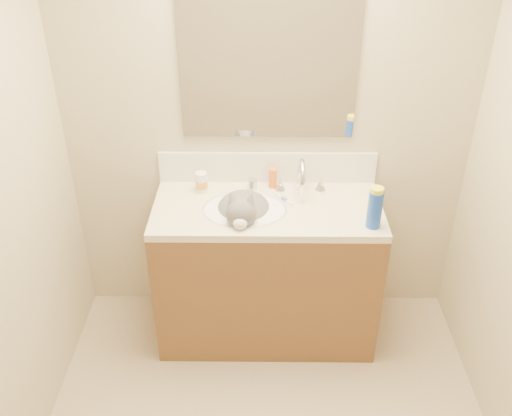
{
  "coord_description": "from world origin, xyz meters",
  "views": [
    {
      "loc": [
        -0.04,
        -1.55,
        2.43
      ],
      "look_at": [
        -0.06,
        0.92,
        0.88
      ],
      "focal_mm": 40.0,
      "sensor_mm": 36.0,
      "label": 1
    }
  ],
  "objects_px": {
    "cat": "(244,214)",
    "spray_can": "(375,209)",
    "vanity_cabinet": "(267,274)",
    "faucet": "(301,179)",
    "pill_bottle": "(202,182)",
    "amber_bottle": "(273,178)",
    "basin": "(245,220)",
    "silver_jar": "(252,184)"
  },
  "relations": [
    {
      "from": "vanity_cabinet",
      "to": "pill_bottle",
      "type": "distance_m",
      "value": 0.64
    },
    {
      "from": "basin",
      "to": "amber_bottle",
      "type": "distance_m",
      "value": 0.31
    },
    {
      "from": "pill_bottle",
      "to": "silver_jar",
      "type": "xyz_separation_m",
      "value": [
        0.27,
        0.03,
        -0.03
      ]
    },
    {
      "from": "cat",
      "to": "amber_bottle",
      "type": "bearing_deg",
      "value": 59.54
    },
    {
      "from": "amber_bottle",
      "to": "spray_can",
      "type": "height_order",
      "value": "spray_can"
    },
    {
      "from": "basin",
      "to": "faucet",
      "type": "distance_m",
      "value": 0.38
    },
    {
      "from": "faucet",
      "to": "silver_jar",
      "type": "distance_m",
      "value": 0.27
    },
    {
      "from": "vanity_cabinet",
      "to": "spray_can",
      "type": "relative_size",
      "value": 6.14
    },
    {
      "from": "pill_bottle",
      "to": "cat",
      "type": "bearing_deg",
      "value": -38.39
    },
    {
      "from": "silver_jar",
      "to": "pill_bottle",
      "type": "bearing_deg",
      "value": -173.35
    },
    {
      "from": "pill_bottle",
      "to": "faucet",
      "type": "bearing_deg",
      "value": -1.64
    },
    {
      "from": "pill_bottle",
      "to": "amber_bottle",
      "type": "distance_m",
      "value": 0.39
    },
    {
      "from": "vanity_cabinet",
      "to": "pill_bottle",
      "type": "bearing_deg",
      "value": 156.84
    },
    {
      "from": "basin",
      "to": "silver_jar",
      "type": "relative_size",
      "value": 7.84
    },
    {
      "from": "cat",
      "to": "silver_jar",
      "type": "relative_size",
      "value": 7.36
    },
    {
      "from": "amber_bottle",
      "to": "spray_can",
      "type": "distance_m",
      "value": 0.63
    },
    {
      "from": "vanity_cabinet",
      "to": "faucet",
      "type": "relative_size",
      "value": 4.29
    },
    {
      "from": "faucet",
      "to": "pill_bottle",
      "type": "distance_m",
      "value": 0.54
    },
    {
      "from": "basin",
      "to": "faucet",
      "type": "height_order",
      "value": "faucet"
    },
    {
      "from": "cat",
      "to": "pill_bottle",
      "type": "bearing_deg",
      "value": 144.3
    },
    {
      "from": "basin",
      "to": "pill_bottle",
      "type": "distance_m",
      "value": 0.32
    },
    {
      "from": "vanity_cabinet",
      "to": "faucet",
      "type": "height_order",
      "value": "faucet"
    },
    {
      "from": "silver_jar",
      "to": "cat",
      "type": "bearing_deg",
      "value": -101.39
    },
    {
      "from": "vanity_cabinet",
      "to": "cat",
      "type": "height_order",
      "value": "cat"
    },
    {
      "from": "amber_bottle",
      "to": "basin",
      "type": "bearing_deg",
      "value": -122.34
    },
    {
      "from": "cat",
      "to": "pill_bottle",
      "type": "relative_size",
      "value": 3.74
    },
    {
      "from": "cat",
      "to": "spray_can",
      "type": "height_order",
      "value": "spray_can"
    },
    {
      "from": "silver_jar",
      "to": "amber_bottle",
      "type": "height_order",
      "value": "amber_bottle"
    },
    {
      "from": "spray_can",
      "to": "faucet",
      "type": "bearing_deg",
      "value": 136.63
    },
    {
      "from": "faucet",
      "to": "amber_bottle",
      "type": "xyz_separation_m",
      "value": [
        -0.15,
        0.07,
        -0.03
      ]
    },
    {
      "from": "spray_can",
      "to": "amber_bottle",
      "type": "bearing_deg",
      "value": 141.6
    },
    {
      "from": "pill_bottle",
      "to": "spray_can",
      "type": "bearing_deg",
      "value": -20.95
    },
    {
      "from": "basin",
      "to": "silver_jar",
      "type": "bearing_deg",
      "value": 79.93
    },
    {
      "from": "pill_bottle",
      "to": "silver_jar",
      "type": "relative_size",
      "value": 1.97
    },
    {
      "from": "basin",
      "to": "amber_bottle",
      "type": "height_order",
      "value": "amber_bottle"
    },
    {
      "from": "faucet",
      "to": "pill_bottle",
      "type": "relative_size",
      "value": 2.48
    },
    {
      "from": "basin",
      "to": "amber_bottle",
      "type": "xyz_separation_m",
      "value": [
        0.15,
        0.24,
        0.13
      ]
    },
    {
      "from": "silver_jar",
      "to": "amber_bottle",
      "type": "distance_m",
      "value": 0.12
    },
    {
      "from": "silver_jar",
      "to": "amber_bottle",
      "type": "xyz_separation_m",
      "value": [
        0.11,
        0.02,
        0.03
      ]
    },
    {
      "from": "faucet",
      "to": "silver_jar",
      "type": "relative_size",
      "value": 4.88
    },
    {
      "from": "basin",
      "to": "pill_bottle",
      "type": "bearing_deg",
      "value": 142.35
    },
    {
      "from": "vanity_cabinet",
      "to": "basin",
      "type": "bearing_deg",
      "value": -165.96
    }
  ]
}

